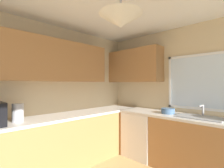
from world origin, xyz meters
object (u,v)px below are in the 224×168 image
dishwasher (142,134)px  bowl (168,111)px  kettle (18,113)px  sink_assembly (200,117)px

dishwasher → bowl: 0.73m
dishwasher → kettle: bearing=-107.4°
bowl → kettle: bearing=-119.3°
kettle → sink_assembly: (1.68, 2.07, -0.12)m
kettle → sink_assembly: 2.67m
dishwasher → sink_assembly: (1.04, 0.04, 0.47)m
kettle → sink_assembly: kettle is taller
bowl → dishwasher: bearing=-176.7°
dishwasher → bowl: (0.52, 0.03, 0.51)m
kettle → sink_assembly: bearing=51.0°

